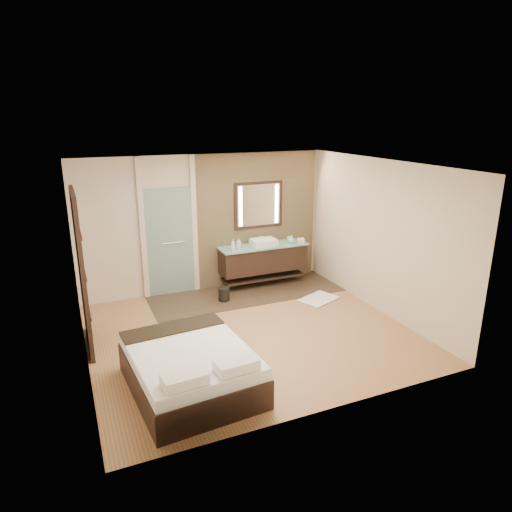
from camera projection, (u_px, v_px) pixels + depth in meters
name	position (u px, v px, depth m)	size (l,w,h in m)	color
floor	(250.00, 333.00, 7.46)	(5.00, 5.00, 0.00)	olive
tile_strip	(247.00, 293.00, 9.08)	(3.80, 1.30, 0.01)	#372A1E
stone_wall	(257.00, 219.00, 9.41)	(2.60, 0.08, 2.70)	tan
vanity	(263.00, 258.00, 9.38)	(1.85, 0.55, 0.88)	black
mirror_unit	(259.00, 205.00, 9.27)	(1.06, 0.04, 0.96)	black
frosted_door	(170.00, 238.00, 8.76)	(1.10, 0.12, 2.70)	silver
shoji_partition	(82.00, 271.00, 6.70)	(0.06, 1.20, 2.40)	black
bed	(191.00, 369.00, 5.86)	(1.58, 1.91, 0.70)	black
bath_mat	(319.00, 299.00, 8.77)	(0.72, 0.50, 0.02)	white
waste_bin	(224.00, 294.00, 8.68)	(0.21, 0.21, 0.27)	black
tissue_box	(301.00, 241.00, 9.43)	(0.12, 0.12, 0.10)	silver
soap_bottle_a	(233.00, 245.00, 8.92)	(0.09, 0.09, 0.22)	silver
soap_bottle_b	(239.00, 243.00, 9.10)	(0.08, 0.09, 0.18)	#B2B2B2
soap_bottle_c	(292.00, 239.00, 9.41)	(0.13, 0.13, 0.16)	#ABD7D3
cup	(290.00, 239.00, 9.57)	(0.12, 0.12, 0.10)	silver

